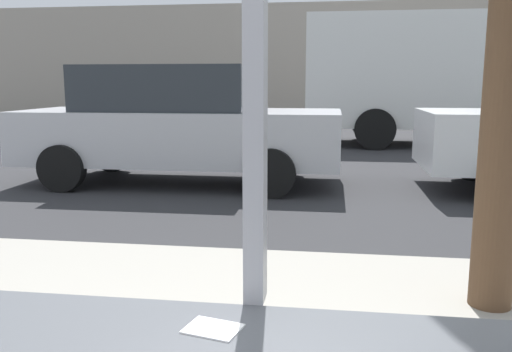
{
  "coord_description": "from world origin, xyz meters",
  "views": [
    {
      "loc": [
        0.18,
        -1.2,
        1.46
      ],
      "look_at": [
        -0.27,
        2.0,
        0.9
      ],
      "focal_mm": 37.77,
      "sensor_mm": 36.0,
      "label": 1
    }
  ],
  "objects": [
    {
      "name": "ground_plane",
      "position": [
        0.0,
        8.0,
        0.0
      ],
      "size": [
        60.0,
        60.0,
        0.0
      ],
      "primitive_type": "plane",
      "color": "#2D2D30"
    },
    {
      "name": "sidewalk_strip",
      "position": [
        0.0,
        1.6,
        0.06
      ],
      "size": [
        16.0,
        2.8,
        0.11
      ],
      "primitive_type": "cube",
      "color": "#9E998E",
      "rests_on": "ground"
    },
    {
      "name": "building_facade_far",
      "position": [
        0.0,
        19.66,
        2.17
      ],
      "size": [
        28.0,
        1.2,
        4.33
      ],
      "primitive_type": "cube",
      "color": "#A89E8E",
      "rests_on": "ground"
    },
    {
      "name": "napkin_wrapper",
      "position": [
        -0.07,
        -0.1,
        0.92
      ],
      "size": [
        0.14,
        0.12,
        0.0
      ],
      "primitive_type": "cube",
      "rotation": [
        0.0,
        0.0,
        -0.24
      ],
      "color": "white",
      "rests_on": "window_counter"
    },
    {
      "name": "box_truck",
      "position": [
        2.63,
        11.94,
        1.61
      ],
      "size": [
        6.43,
        2.44,
        2.96
      ],
      "color": "silver",
      "rests_on": "ground"
    },
    {
      "name": "parked_car_silver",
      "position": [
        -2.05,
        6.37,
        0.86
      ],
      "size": [
        4.59,
        1.89,
        1.7
      ],
      "color": "#BCBCC1",
      "rests_on": "ground"
    }
  ]
}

